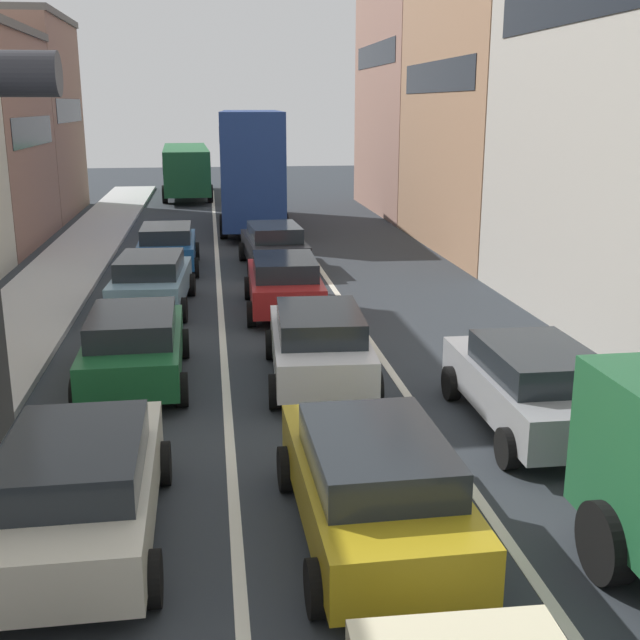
# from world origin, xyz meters

# --- Properties ---
(sidewalk_left) EXTENTS (2.60, 64.00, 0.14)m
(sidewalk_left) POSITION_xyz_m (-6.70, 20.00, 0.07)
(sidewalk_left) COLOR #BBBBBB
(sidewalk_left) RESTS_ON ground
(lane_stripe_left) EXTENTS (0.16, 60.00, 0.01)m
(lane_stripe_left) POSITION_xyz_m (-1.70, 20.00, 0.01)
(lane_stripe_left) COLOR silver
(lane_stripe_left) RESTS_ON ground
(lane_stripe_right) EXTENTS (0.16, 60.00, 0.01)m
(lane_stripe_right) POSITION_xyz_m (1.70, 20.00, 0.01)
(lane_stripe_right) COLOR silver
(lane_stripe_right) RESTS_ON ground
(building_row_right) EXTENTS (7.20, 43.90, 14.25)m
(building_row_right) POSITION_xyz_m (9.90, 22.92, 6.46)
(building_row_right) COLOR #936B5B
(building_row_right) RESTS_ON ground
(sedan_centre_lane_second) EXTENTS (2.12, 4.33, 1.49)m
(sedan_centre_lane_second) POSITION_xyz_m (0.01, 7.23, 0.80)
(sedan_centre_lane_second) COLOR #B29319
(sedan_centre_lane_second) RESTS_ON ground
(wagon_left_lane_second) EXTENTS (2.09, 4.32, 1.49)m
(wagon_left_lane_second) POSITION_xyz_m (-3.60, 7.62, 0.80)
(wagon_left_lane_second) COLOR beige
(wagon_left_lane_second) RESTS_ON ground
(hatchback_centre_lane_third) EXTENTS (2.24, 4.39, 1.49)m
(hatchback_centre_lane_third) POSITION_xyz_m (0.15, 13.25, 0.80)
(hatchback_centre_lane_third) COLOR silver
(hatchback_centre_lane_third) RESTS_ON ground
(sedan_left_lane_third) EXTENTS (2.11, 4.33, 1.49)m
(sedan_left_lane_third) POSITION_xyz_m (-3.45, 13.61, 0.80)
(sedan_left_lane_third) COLOR #19592D
(sedan_left_lane_third) RESTS_ON ground
(coupe_centre_lane_fourth) EXTENTS (2.15, 4.34, 1.49)m
(coupe_centre_lane_fourth) POSITION_xyz_m (-0.01, 18.81, 0.80)
(coupe_centre_lane_fourth) COLOR #A51E1E
(coupe_centre_lane_fourth) RESTS_ON ground
(sedan_left_lane_fourth) EXTENTS (2.25, 4.39, 1.49)m
(sedan_left_lane_fourth) POSITION_xyz_m (-3.50, 19.54, 0.80)
(sedan_left_lane_fourth) COLOR #759EB7
(sedan_left_lane_fourth) RESTS_ON ground
(sedan_centre_lane_fifth) EXTENTS (2.25, 4.39, 1.49)m
(sedan_centre_lane_fifth) POSITION_xyz_m (0.19, 24.62, 0.80)
(sedan_centre_lane_fifth) COLOR black
(sedan_centre_lane_fifth) RESTS_ON ground
(sedan_left_lane_fifth) EXTENTS (2.07, 4.31, 1.49)m
(sedan_left_lane_fifth) POSITION_xyz_m (-3.34, 24.89, 0.80)
(sedan_left_lane_fifth) COLOR #194C8C
(sedan_left_lane_fifth) RESTS_ON ground
(sedan_right_lane_behind_truck) EXTENTS (2.08, 4.31, 1.49)m
(sedan_right_lane_behind_truck) POSITION_xyz_m (3.37, 10.37, 0.80)
(sedan_right_lane_behind_truck) COLOR gray
(sedan_right_lane_behind_truck) RESTS_ON ground
(bus_mid_queue_primary) EXTENTS (3.13, 10.60, 5.06)m
(bus_mid_queue_primary) POSITION_xyz_m (0.02, 34.12, 2.83)
(bus_mid_queue_primary) COLOR navy
(bus_mid_queue_primary) RESTS_ON ground
(bus_far_queue_secondary) EXTENTS (3.08, 10.58, 2.90)m
(bus_far_queue_secondary) POSITION_xyz_m (-3.21, 46.73, 1.76)
(bus_far_queue_secondary) COLOR #1E6033
(bus_far_queue_secondary) RESTS_ON ground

